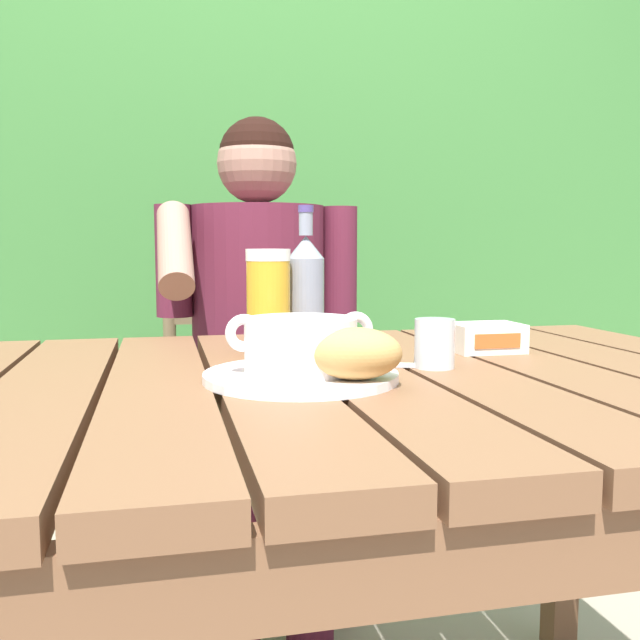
{
  "coord_description": "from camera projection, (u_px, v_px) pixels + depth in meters",
  "views": [
    {
      "loc": [
        -0.28,
        -0.94,
        0.93
      ],
      "look_at": [
        -0.05,
        0.06,
        0.82
      ],
      "focal_mm": 39.22,
      "sensor_mm": 36.0,
      "label": 1
    }
  ],
  "objects": [
    {
      "name": "bread_roll",
      "position": [
        356.0,
        353.0,
        0.88
      ],
      "size": [
        0.13,
        0.11,
        0.07
      ],
      "color": "tan",
      "rests_on": "serving_plate"
    },
    {
      "name": "hedge_backdrop",
      "position": [
        240.0,
        193.0,
        2.67
      ],
      "size": [
        3.59,
        0.85,
        2.34
      ],
      "color": "#3C7737",
      "rests_on": "ground_plane"
    },
    {
      "name": "soup_bowl",
      "position": [
        301.0,
        343.0,
        0.93
      ],
      "size": [
        0.2,
        0.15,
        0.08
      ],
      "color": "white",
      "rests_on": "serving_plate"
    },
    {
      "name": "table_knife",
      "position": [
        382.0,
        364.0,
        1.04
      ],
      "size": [
        0.16,
        0.07,
        0.01
      ],
      "color": "silver",
      "rests_on": "dining_table"
    },
    {
      "name": "dining_table",
      "position": [
        363.0,
        436.0,
        1.01
      ],
      "size": [
        1.28,
        0.92,
        0.75
      ],
      "color": "brown",
      "rests_on": "ground_plane"
    },
    {
      "name": "person_eating",
      "position": [
        260.0,
        331.0,
        1.67
      ],
      "size": [
        0.48,
        0.47,
        1.23
      ],
      "color": "#5B1D31",
      "rests_on": "ground_plane"
    },
    {
      "name": "water_glass_small",
      "position": [
        435.0,
        343.0,
        1.03
      ],
      "size": [
        0.06,
        0.06,
        0.07
      ],
      "color": "silver",
      "rests_on": "dining_table"
    },
    {
      "name": "butter_tub",
      "position": [
        486.0,
        338.0,
        1.19
      ],
      "size": [
        0.12,
        0.09,
        0.05
      ],
      "color": "white",
      "rests_on": "dining_table"
    },
    {
      "name": "beer_glass",
      "position": [
        268.0,
        302.0,
        1.14
      ],
      "size": [
        0.07,
        0.07,
        0.17
      ],
      "color": "gold",
      "rests_on": "dining_table"
    },
    {
      "name": "chair_near_diner",
      "position": [
        252.0,
        417.0,
        1.89
      ],
      "size": [
        0.46,
        0.44,
        0.91
      ],
      "color": "brown",
      "rests_on": "ground_plane"
    },
    {
      "name": "beer_bottle",
      "position": [
        306.0,
        291.0,
        1.18
      ],
      "size": [
        0.06,
        0.06,
        0.25
      ],
      "color": "gray",
      "rests_on": "dining_table"
    },
    {
      "name": "serving_plate",
      "position": [
        301.0,
        376.0,
        0.94
      ],
      "size": [
        0.26,
        0.26,
        0.01
      ],
      "color": "white",
      "rests_on": "dining_table"
    }
  ]
}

